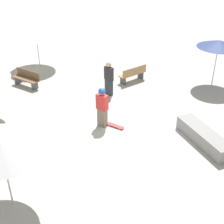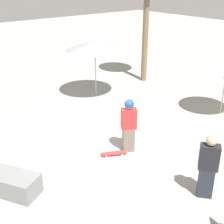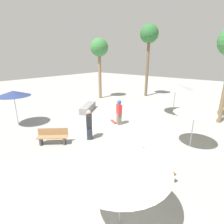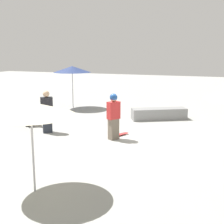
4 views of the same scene
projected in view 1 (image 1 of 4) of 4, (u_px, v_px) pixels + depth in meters
The scene contains 9 objects.
ground_plane at pixel (124, 129), 12.89m from camera, with size 60.00×60.00×0.00m, color #9E9E99.
skater_main at pixel (102, 106), 12.68m from camera, with size 0.46×0.53×1.75m.
skateboard at pixel (115, 126), 13.02m from camera, with size 0.54×0.80×0.07m.
concrete_ledge at pixel (204, 137), 11.95m from camera, with size 2.65×1.90×0.55m.
bench_near at pixel (133, 74), 16.75m from camera, with size 1.40×1.48×0.85m.
bench_far at pixel (26, 78), 16.25m from camera, with size 1.13×1.62×0.85m.
shade_umbrella_navy at pixel (219, 44), 15.46m from camera, with size 2.14×2.14×2.42m.
shade_umbrella_white at pixel (36, 33), 17.76m from camera, with size 2.65×2.65×2.25m.
bystander_watching at pixel (109, 79), 15.19m from camera, with size 0.53×0.50×1.73m.
Camera 1 is at (-10.75, -0.54, 7.14)m, focal length 50.00 mm.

